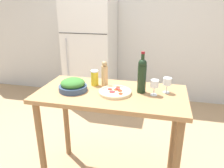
# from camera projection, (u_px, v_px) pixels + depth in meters

# --- Properties ---
(wall_back) EXTENTS (6.40, 0.08, 2.60)m
(wall_back) POSITION_uv_depth(u_px,v_px,m) (141.00, 22.00, 3.53)
(wall_back) COLOR silver
(wall_back) RESTS_ON ground_plane
(refrigerator) EXTENTS (0.74, 0.68, 1.65)m
(refrigerator) POSITION_uv_depth(u_px,v_px,m) (91.00, 54.00, 3.52)
(refrigerator) COLOR silver
(refrigerator) RESTS_ON ground_plane
(prep_counter) EXTENTS (1.23, 0.62, 0.90)m
(prep_counter) POSITION_uv_depth(u_px,v_px,m) (111.00, 108.00, 1.86)
(prep_counter) COLOR #A87A4C
(prep_counter) RESTS_ON ground_plane
(wine_bottle) EXTENTS (0.07, 0.07, 0.34)m
(wine_bottle) POSITION_uv_depth(u_px,v_px,m) (142.00, 75.00, 1.75)
(wine_bottle) COLOR black
(wine_bottle) RESTS_ON prep_counter
(wine_glass_near) EXTENTS (0.07, 0.07, 0.13)m
(wine_glass_near) POSITION_uv_depth(u_px,v_px,m) (154.00, 84.00, 1.72)
(wine_glass_near) COLOR silver
(wine_glass_near) RESTS_ON prep_counter
(wine_glass_far) EXTENTS (0.07, 0.07, 0.13)m
(wine_glass_far) POSITION_uv_depth(u_px,v_px,m) (167.00, 82.00, 1.77)
(wine_glass_far) COLOR silver
(wine_glass_far) RESTS_ON prep_counter
(pepper_mill) EXTENTS (0.06, 0.06, 0.22)m
(pepper_mill) POSITION_uv_depth(u_px,v_px,m) (105.00, 74.00, 1.92)
(pepper_mill) COLOR tan
(pepper_mill) RESTS_ON prep_counter
(salad_bowl) EXTENTS (0.24, 0.24, 0.11)m
(salad_bowl) POSITION_uv_depth(u_px,v_px,m) (73.00, 85.00, 1.82)
(salad_bowl) COLOR #384C6B
(salad_bowl) RESTS_ON prep_counter
(homemade_pizza) EXTENTS (0.27, 0.27, 0.03)m
(homemade_pizza) POSITION_uv_depth(u_px,v_px,m) (115.00, 92.00, 1.78)
(homemade_pizza) COLOR beige
(homemade_pizza) RESTS_ON prep_counter
(salt_canister) EXTENTS (0.07, 0.07, 0.14)m
(salt_canister) POSITION_uv_depth(u_px,v_px,m) (95.00, 78.00, 1.94)
(salt_canister) COLOR yellow
(salt_canister) RESTS_ON prep_counter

